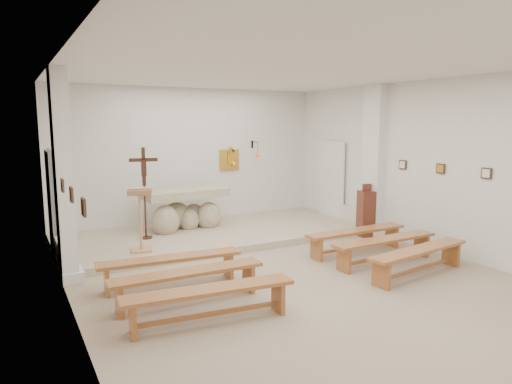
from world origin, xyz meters
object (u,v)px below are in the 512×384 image
crucifix_stand (144,186)px  bench_right_front (356,235)px  lectern (140,219)px  bench_right_third (419,255)px  bench_left_second (188,279)px  donation_pedestal (366,213)px  altar (185,212)px  bench_left_third (210,297)px  bench_left_front (171,264)px  bench_right_second (385,245)px

crucifix_stand → bench_right_front: (3.57, -2.67, -0.92)m
lectern → crucifix_stand: crucifix_stand is taller
bench_right_third → bench_left_second: bearing=161.3°
crucifix_stand → donation_pedestal: crucifix_stand is taller
lectern → bench_right_front: (3.93, -1.72, -0.42)m
altar → bench_right_front: 4.02m
altar → bench_left_third: altar is taller
lectern → bench_right_front: lectern is taller
lectern → bench_left_second: size_ratio=0.55×
bench_right_front → bench_left_second: bearing=-168.7°
bench_left_third → bench_right_third: same height
donation_pedestal → bench_right_third: size_ratio=0.53×
bench_left_second → bench_left_third: 0.80m
bench_left_second → altar: bearing=71.5°
bench_left_front → bench_left_third: 1.61m
bench_left_front → bench_right_second: 3.99m
crucifix_stand → donation_pedestal: bearing=-8.0°
bench_left_second → bench_left_third: (0.00, -0.80, 0.00)m
bench_left_second → bench_left_front: bearing=91.1°
donation_pedestal → crucifix_stand: bearing=173.7°
bench_left_front → bench_right_second: bearing=-6.1°
donation_pedestal → bench_right_second: (-1.14, -1.79, -0.18)m
bench_left_third → bench_right_front: bearing=28.5°
altar → bench_right_third: altar is taller
crucifix_stand → bench_right_second: crucifix_stand is taller
altar → bench_left_front: (-1.41, -3.14, -0.18)m
bench_left_front → bench_right_second: (3.91, -0.80, 0.00)m
bench_left_front → crucifix_stand: bearing=88.4°
altar → bench_right_front: size_ratio=0.88×
bench_right_front → bench_right_second: (0.00, -0.80, 0.00)m
bench_left_front → bench_left_third: (0.00, -1.61, 0.00)m
bench_left_second → bench_right_third: bearing=-10.5°
bench_left_second → bench_right_third: 3.99m
crucifix_stand → bench_left_third: (-0.34, -4.28, -0.92)m
crucifix_stand → donation_pedestal: size_ratio=1.59×
bench_left_front → bench_right_third: same height
bench_left_front → bench_right_third: 4.23m
crucifix_stand → bench_right_front: bearing=-25.1°
bench_left_third → bench_right_third: bearing=6.1°
altar → donation_pedestal: donation_pedestal is taller
crucifix_stand → bench_left_front: bearing=-85.5°
lectern → bench_left_third: bearing=-77.0°
bench_left_third → bench_right_second: bearing=17.8°
crucifix_stand → lectern: bearing=-98.8°
altar → bench_right_second: bearing=-62.2°
bench_right_second → bench_left_third: bearing=-169.1°
lectern → bench_left_third: 3.35m
altar → bench_right_third: size_ratio=0.87×
bench_right_third → donation_pedestal: bearing=59.1°
donation_pedestal → bench_left_third: bearing=-139.5°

